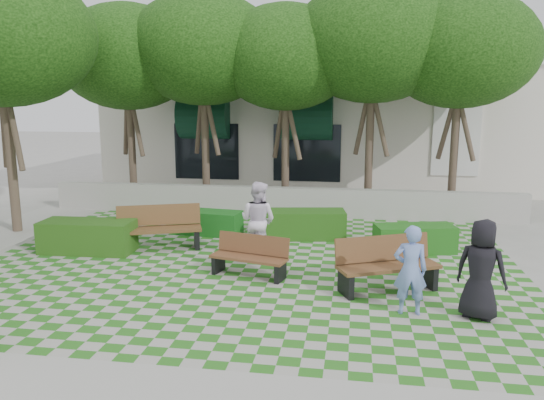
% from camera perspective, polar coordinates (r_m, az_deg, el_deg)
% --- Properties ---
extents(ground, '(90.00, 90.00, 0.00)m').
position_cam_1_polar(ground, '(11.10, -3.80, -8.50)').
color(ground, gray).
rests_on(ground, ground).
extents(lawn, '(12.00, 12.00, 0.00)m').
position_cam_1_polar(lawn, '(12.02, -2.75, -6.92)').
color(lawn, '#2B721E').
rests_on(lawn, ground).
extents(retaining_wall, '(15.00, 0.36, 0.90)m').
position_cam_1_polar(retaining_wall, '(16.88, 0.80, -0.14)').
color(retaining_wall, '#9E9B93').
rests_on(retaining_wall, ground).
extents(bench_east, '(2.07, 1.42, 1.04)m').
position_cam_1_polar(bench_east, '(10.57, 12.22, -6.87)').
color(bench_east, brown).
rests_on(bench_east, ground).
extents(bench_mid, '(1.71, 0.94, 0.85)m').
position_cam_1_polar(bench_mid, '(11.17, -2.39, -6.12)').
color(bench_mid, brown).
rests_on(bench_mid, ground).
extents(bench_west, '(2.16, 1.35, 1.08)m').
position_cam_1_polar(bench_west, '(13.39, -12.05, -3.01)').
color(bench_west, '#54371C').
rests_on(bench_west, ground).
extents(hedge_east, '(2.01, 1.17, 0.66)m').
position_cam_1_polar(hedge_east, '(13.34, 15.08, -4.04)').
color(hedge_east, '#195215').
rests_on(hedge_east, ground).
extents(hedge_midright, '(2.24, 1.18, 0.74)m').
position_cam_1_polar(hedge_midright, '(14.17, 3.54, -2.62)').
color(hedge_midright, '#1F4B14').
rests_on(hedge_midright, ground).
extents(hedge_midleft, '(1.93, 0.98, 0.65)m').
position_cam_1_polar(hedge_midleft, '(14.68, -6.95, -2.41)').
color(hedge_midleft, '#155019').
rests_on(hedge_midleft, ground).
extents(hedge_west, '(2.24, 0.97, 0.77)m').
position_cam_1_polar(hedge_west, '(13.60, -19.21, -3.74)').
color(hedge_west, '#204813').
rests_on(hedge_west, ground).
extents(person_blue, '(0.59, 0.41, 1.58)m').
position_cam_1_polar(person_blue, '(9.44, 14.65, -7.30)').
color(person_blue, '#738ED2').
rests_on(person_blue, ground).
extents(person_dark, '(1.00, 0.87, 1.72)m').
position_cam_1_polar(person_dark, '(9.60, 21.58, -6.96)').
color(person_dark, black).
rests_on(person_dark, ground).
extents(person_white, '(1.07, 0.95, 1.82)m').
position_cam_1_polar(person_white, '(12.21, -1.51, -2.22)').
color(person_white, white).
rests_on(person_white, ground).
extents(tree_row, '(17.70, 13.40, 7.41)m').
position_cam_1_polar(tree_row, '(16.76, -5.85, 15.97)').
color(tree_row, '#47382B').
rests_on(tree_row, ground).
extents(building, '(18.00, 8.92, 5.15)m').
position_cam_1_polar(building, '(24.35, 5.67, 8.10)').
color(building, beige).
rests_on(building, ground).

